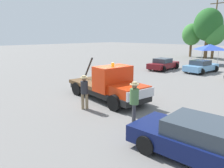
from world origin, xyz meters
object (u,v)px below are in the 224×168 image
object	(u,v)px
tree_center	(208,25)
tree_left	(214,33)
foreground_car	(208,143)
tree_right	(192,35)
parked_car_maroon	(163,64)
utility_pole	(215,26)
tow_truck	(110,86)
canopy_tent_blue	(210,47)
person_near_truck	(134,99)
person_at_hood	(84,90)
parked_car_skyblue	(201,66)

from	to	relation	value
tree_center	tree_left	bearing A→B (deg)	13.98
foreground_car	tree_right	bearing A→B (deg)	113.59
parked_car_maroon	utility_pole	size ratio (longest dim) A/B	0.45
tow_truck	canopy_tent_blue	xyz separation A→B (m)	(-2.52, 21.59, 1.43)
tree_left	tow_truck	bearing A→B (deg)	-80.08
canopy_tent_blue	tree_right	bearing A→B (deg)	128.68
person_near_truck	parked_car_maroon	world-z (taller)	person_near_truck
tree_right	utility_pole	world-z (taller)	utility_pole
tree_center	tree_right	size ratio (longest dim) A/B	1.39
tow_truck	person_at_hood	world-z (taller)	tow_truck
person_at_hood	tree_left	distance (m)	32.40
tree_center	person_near_truck	bearing A→B (deg)	-72.91
parked_car_skyblue	tree_left	size ratio (longest dim) A/B	0.72
person_near_truck	parked_car_skyblue	world-z (taller)	person_near_truck
tow_truck	canopy_tent_blue	bearing A→B (deg)	103.32
person_at_hood	parked_car_skyblue	xyz separation A→B (m)	(-0.68, 16.38, -0.45)
person_at_hood	utility_pole	bearing A→B (deg)	-43.33
parked_car_maroon	parked_car_skyblue	xyz separation A→B (m)	(3.94, 1.19, -0.00)
person_at_hood	tree_left	xyz separation A→B (m)	(-5.39, 31.80, 3.16)
person_at_hood	utility_pole	distance (m)	33.67
parked_car_maroon	tree_left	bearing A→B (deg)	-0.36
parked_car_maroon	parked_car_skyblue	world-z (taller)	same
person_at_hood	parked_car_maroon	xyz separation A→B (m)	(-4.62, 15.18, -0.45)
person_near_truck	tree_right	size ratio (longest dim) A/B	0.32
person_at_hood	canopy_tent_blue	world-z (taller)	canopy_tent_blue
parked_car_skyblue	tree_center	xyz separation A→B (m)	(-5.77, 15.16, 5.00)
foreground_car	parked_car_maroon	distance (m)	19.34
person_at_hood	parked_car_maroon	world-z (taller)	person_at_hood
tow_truck	tree_center	world-z (taller)	tree_center
foreground_car	person_near_truck	world-z (taller)	person_near_truck
canopy_tent_blue	tree_left	world-z (taller)	tree_left
parked_car_skyblue	utility_pole	xyz separation A→B (m)	(-5.14, 16.50, 4.84)
tree_left	person_at_hood	bearing A→B (deg)	-80.37
foreground_car	person_near_truck	bearing A→B (deg)	164.19
parked_car_maroon	tow_truck	bearing A→B (deg)	-164.32
tow_truck	tree_center	bearing A→B (deg)	108.66
tow_truck	person_near_truck	xyz separation A→B (m)	(3.32, -1.71, 0.20)
tow_truck	foreground_car	bearing A→B (deg)	-13.26
parked_car_skyblue	canopy_tent_blue	bearing A→B (deg)	20.60
foreground_car	tree_center	size ratio (longest dim) A/B	0.63
parked_car_maroon	tree_left	world-z (taller)	tree_left
tow_truck	parked_car_maroon	xyz separation A→B (m)	(-4.41, 13.05, -0.28)
tow_truck	canopy_tent_blue	world-z (taller)	canopy_tent_blue
person_at_hood	tree_left	size ratio (longest dim) A/B	0.29
person_at_hood	tree_center	xyz separation A→B (m)	(-6.45, 31.53, 4.55)
canopy_tent_blue	tree_center	bearing A→B (deg)	115.54
parked_car_maroon	parked_car_skyblue	bearing A→B (deg)	-76.16
parked_car_maroon	canopy_tent_blue	bearing A→B (deg)	-15.54
utility_pole	canopy_tent_blue	bearing A→B (deg)	-71.31
foreground_car	person_at_hood	bearing A→B (deg)	173.49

